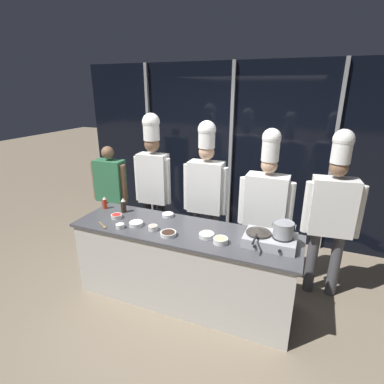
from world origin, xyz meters
name	(u,v)px	position (x,y,z in m)	size (l,w,h in m)	color
ground_plane	(184,297)	(0.00, 0.00, 0.00)	(24.00, 24.00, 0.00)	#7F705B
window_wall_back	(231,153)	(0.00, 1.89, 1.35)	(5.13, 0.09, 2.70)	black
demo_counter	(184,265)	(0.00, 0.00, 0.44)	(2.48, 0.72, 0.88)	beige
portable_stove	(270,240)	(0.91, 0.03, 0.93)	(0.49, 0.35, 0.11)	#B2B5BA
frying_pan	(259,231)	(0.80, 0.02, 1.01)	(0.25, 0.43, 0.05)	#38332D
stock_pot	(283,229)	(1.03, 0.03, 1.07)	(0.22, 0.19, 0.15)	#93969B
squeeze_bottle_chili	(105,203)	(-1.16, 0.17, 0.96)	(0.05, 0.05, 0.16)	red
squeeze_bottle_soy	(123,205)	(-0.87, 0.16, 0.97)	(0.07, 0.07, 0.18)	#332319
prep_bowl_garlic	(136,223)	(-0.53, -0.10, 0.91)	(0.16, 0.16, 0.04)	white
prep_bowl_ginger	(221,240)	(0.46, -0.13, 0.91)	(0.15, 0.15, 0.06)	white
prep_bowl_bell_pepper	(117,216)	(-0.85, -0.02, 0.91)	(0.13, 0.13, 0.05)	white
prep_bowl_bean_sprouts	(120,226)	(-0.65, -0.23, 0.91)	(0.09, 0.09, 0.05)	white
prep_bowl_noodles	(207,235)	(0.29, -0.06, 0.91)	(0.16, 0.16, 0.05)	white
prep_bowl_rice	(168,215)	(-0.31, 0.25, 0.90)	(0.14, 0.14, 0.04)	white
prep_bowl_shrimp	(153,227)	(-0.30, -0.13, 0.91)	(0.10, 0.10, 0.06)	white
prep_bowl_soy_glaze	(168,233)	(-0.09, -0.18, 0.91)	(0.17, 0.17, 0.04)	white
serving_spoon_slotted	(104,226)	(-0.84, -0.26, 0.89)	(0.19, 0.13, 0.02)	olive
person_guest	(111,188)	(-1.49, 0.74, 0.93)	(0.56, 0.25, 1.55)	#2D3856
chef_head	(153,175)	(-0.76, 0.72, 1.22)	(0.52, 0.23, 2.03)	#232326
chef_sous	(206,187)	(-0.01, 0.73, 1.14)	(0.58, 0.24, 1.97)	#4C4C51
chef_line	(266,202)	(0.76, 0.69, 1.07)	(0.63, 0.25, 1.92)	#232326
chef_pastry	(332,207)	(1.46, 0.72, 1.10)	(0.61, 0.29, 1.94)	#4C4C51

